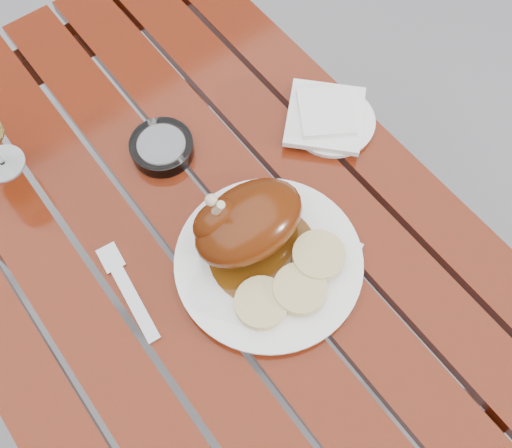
% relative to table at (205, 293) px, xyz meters
% --- Properties ---
extents(ground, '(60.00, 60.00, 0.00)m').
position_rel_table_xyz_m(ground, '(0.00, 0.00, -0.38)').
color(ground, slate).
rests_on(ground, ground).
extents(table, '(0.80, 1.20, 0.75)m').
position_rel_table_xyz_m(table, '(0.00, 0.00, 0.00)').
color(table, maroon).
rests_on(table, ground).
extents(dinner_plate, '(0.31, 0.31, 0.02)m').
position_rel_table_xyz_m(dinner_plate, '(0.06, -0.15, 0.38)').
color(dinner_plate, white).
rests_on(dinner_plate, table).
extents(roast_duck, '(0.19, 0.19, 0.14)m').
position_rel_table_xyz_m(roast_duck, '(0.05, -0.09, 0.45)').
color(roast_duck, '#572E09').
rests_on(roast_duck, dinner_plate).
extents(bread_dumplings, '(0.20, 0.11, 0.03)m').
position_rel_table_xyz_m(bread_dumplings, '(0.06, -0.21, 0.41)').
color(bread_dumplings, '#D5BF82').
rests_on(bread_dumplings, dinner_plate).
extents(side_plate, '(0.19, 0.19, 0.01)m').
position_rel_table_xyz_m(side_plate, '(0.33, 0.00, 0.38)').
color(side_plate, white).
rests_on(side_plate, table).
extents(napkin, '(0.20, 0.20, 0.01)m').
position_rel_table_xyz_m(napkin, '(0.32, 0.01, 0.39)').
color(napkin, white).
rests_on(napkin, side_plate).
extents(ashtray, '(0.14, 0.14, 0.03)m').
position_rel_table_xyz_m(ashtray, '(0.04, 0.14, 0.39)').
color(ashtray, '#B2B7BC').
rests_on(ashtray, table).
extents(fork, '(0.04, 0.17, 0.01)m').
position_rel_table_xyz_m(fork, '(-0.15, -0.06, 0.38)').
color(fork, gray).
rests_on(fork, table).
extents(knife, '(0.08, 0.17, 0.01)m').
position_rel_table_xyz_m(knife, '(0.16, -0.14, 0.38)').
color(knife, gray).
rests_on(knife, table).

